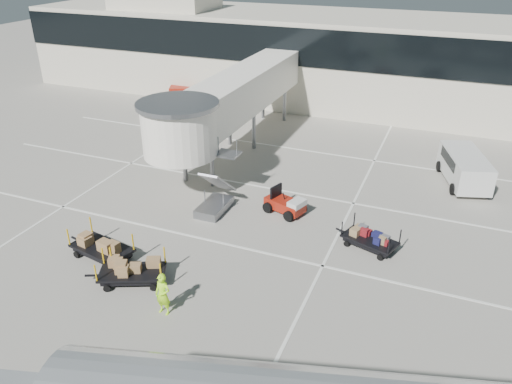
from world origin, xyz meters
TOP-DOWN VIEW (x-y plane):
  - ground at (0.00, 0.00)m, footprint 140.00×140.00m
  - lane_markings at (-0.67, 9.33)m, footprint 40.00×30.00m
  - terminal at (-0.35, 29.94)m, footprint 64.00×12.11m
  - jet_bridge at (-3.97, 12.26)m, footprint 5.70×20.40m
  - baggage_tug at (2.57, 6.34)m, footprint 2.59×2.12m
  - suitcase_cart at (7.81, 4.47)m, footprint 3.46×2.19m
  - box_cart_near at (-1.82, -2.55)m, footprint 3.71×2.60m
  - box_cart_far at (-4.47, -1.40)m, footprint 3.98×2.14m
  - ground_worker at (0.62, -3.86)m, footprint 0.74×0.51m
  - minivan at (11.90, 14.63)m, footprint 3.61×5.64m
  - belt_loader at (-13.55, 24.01)m, footprint 4.18×2.80m

SIDE VIEW (x-z plane):
  - ground at x=0.00m, z-range 0.00..0.00m
  - lane_markings at x=-0.67m, z-range 0.00..0.02m
  - suitcase_cart at x=7.81m, z-range -0.18..1.15m
  - baggage_tug at x=2.57m, z-range -0.21..1.33m
  - box_cart_far at x=-4.47m, z-range -0.19..1.33m
  - box_cart_near at x=-1.82m, z-range -0.15..1.31m
  - belt_loader at x=-13.55m, z-range -0.22..1.67m
  - ground_worker at x=0.62m, z-range 0.00..1.97m
  - minivan at x=11.90m, z-range 0.20..2.19m
  - terminal at x=-0.35m, z-range -3.49..11.71m
  - jet_bridge at x=-3.97m, z-range 1.27..7.30m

